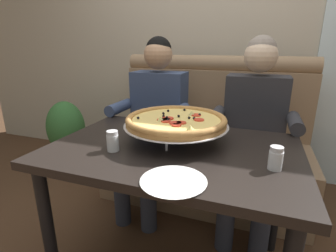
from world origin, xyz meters
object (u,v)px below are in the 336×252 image
object	(u,v)px
booth_bench	(207,147)
pizza	(176,121)
shaker_pepper_flakes	(113,142)
potted_plant	(67,133)
shaker_parmesan	(275,160)
diner_right	(253,125)
diner_left	(154,115)
dining_table	(173,164)
plate_near_left	(173,179)

from	to	relation	value
booth_bench	pizza	world-z (taller)	booth_bench
shaker_pepper_flakes	booth_bench	bearing A→B (deg)	76.26
potted_plant	shaker_parmesan	bearing A→B (deg)	-25.98
shaker_parmesan	potted_plant	xyz separation A→B (m)	(-1.84, 0.90, -0.39)
booth_bench	potted_plant	xyz separation A→B (m)	(-1.38, -0.07, -0.01)
diner_right	potted_plant	distance (m)	1.78
diner_left	pizza	bearing A→B (deg)	-57.02
booth_bench	dining_table	xyz separation A→B (m)	(0.00, -0.87, 0.24)
booth_bench	diner_left	bearing A→B (deg)	-143.09
pizza	shaker_pepper_flakes	size ratio (longest dim) A/B	5.48
shaker_parmesan	plate_near_left	world-z (taller)	shaker_parmesan
diner_right	potted_plant	size ratio (longest dim) A/B	1.82
shaker_parmesan	plate_near_left	distance (m)	0.42
diner_right	potted_plant	xyz separation A→B (m)	(-1.74, 0.20, -0.32)
shaker_pepper_flakes	plate_near_left	world-z (taller)	shaker_pepper_flakes
dining_table	plate_near_left	world-z (taller)	plate_near_left
diner_left	pizza	size ratio (longest dim) A/B	2.40
diner_left	shaker_pepper_flakes	xyz separation A→B (m)	(0.11, -0.75, 0.07)
shaker_pepper_flakes	potted_plant	distance (m)	1.53
dining_table	shaker_parmesan	bearing A→B (deg)	-11.42
diner_right	shaker_pepper_flakes	bearing A→B (deg)	-128.78
diner_left	plate_near_left	size ratio (longest dim) A/B	5.19
shaker_pepper_flakes	diner_left	bearing A→B (deg)	98.01
diner_left	plate_near_left	distance (m)	1.04
diner_right	potted_plant	bearing A→B (deg)	173.43
diner_right	shaker_parmesan	xyz separation A→B (m)	(0.10, -0.70, 0.07)
pizza	dining_table	bearing A→B (deg)	-81.08
booth_bench	shaker_parmesan	distance (m)	1.13
diner_right	pizza	size ratio (longest dim) A/B	2.40
shaker_parmesan	diner_left	bearing A→B (deg)	139.39
dining_table	diner_right	xyz separation A→B (m)	(0.35, 0.60, 0.07)
diner_left	shaker_parmesan	world-z (taller)	diner_left
shaker_pepper_flakes	potted_plant	bearing A→B (deg)	140.03
diner_right	booth_bench	bearing A→B (deg)	143.09
booth_bench	shaker_pepper_flakes	size ratio (longest dim) A/B	16.27
shaker_parmesan	pizza	bearing A→B (deg)	160.18
diner_right	plate_near_left	bearing A→B (deg)	-104.64
shaker_parmesan	potted_plant	size ratio (longest dim) A/B	0.14
diner_right	pizza	world-z (taller)	diner_right
booth_bench	shaker_pepper_flakes	bearing A→B (deg)	-103.74
potted_plant	diner_left	bearing A→B (deg)	-11.01
potted_plant	shaker_pepper_flakes	bearing A→B (deg)	-39.97
booth_bench	pizza	distance (m)	0.91
diner_right	shaker_parmesan	size ratio (longest dim) A/B	13.25
dining_table	shaker_pepper_flakes	size ratio (longest dim) A/B	12.38
diner_left	pizza	world-z (taller)	diner_left
dining_table	shaker_pepper_flakes	distance (m)	0.32
diner_left	potted_plant	bearing A→B (deg)	168.99
plate_near_left	shaker_parmesan	bearing A→B (deg)	33.93
diner_left	shaker_parmesan	distance (m)	1.07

